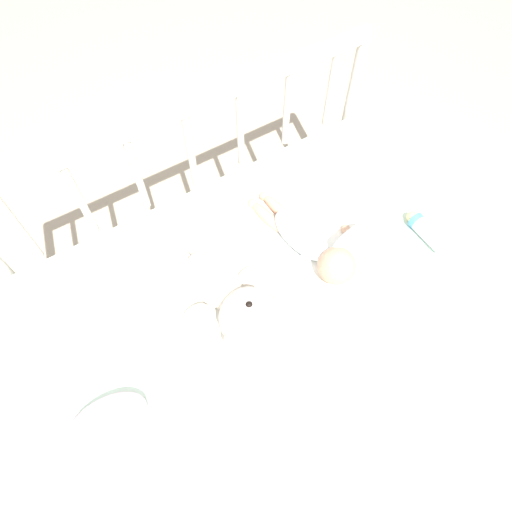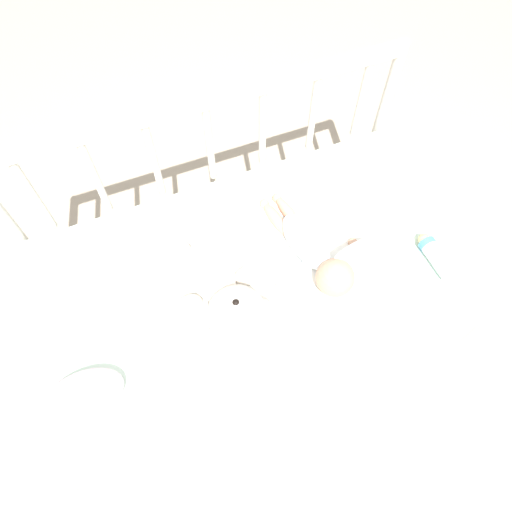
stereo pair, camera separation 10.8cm
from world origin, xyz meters
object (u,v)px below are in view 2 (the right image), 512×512
at_px(teddy_bear, 223,294).
at_px(baby_bottle, 435,254).
at_px(baby, 314,252).
at_px(small_pillow, 82,396).

distance_m(teddy_bear, baby_bottle, 0.62).
bearing_deg(baby, baby_bottle, -21.70).
distance_m(baby, baby_bottle, 0.35).
height_order(baby_bottle, small_pillow, small_pillow).
relative_size(baby, baby_bottle, 2.77).
height_order(baby, baby_bottle, baby).
bearing_deg(baby_bottle, teddy_bear, 171.45).
bearing_deg(teddy_bear, baby, 7.57).
bearing_deg(small_pillow, baby, 12.14).
relative_size(teddy_bear, baby_bottle, 2.80).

